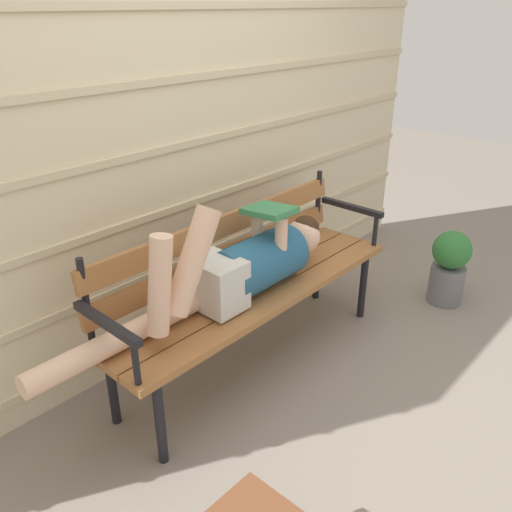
% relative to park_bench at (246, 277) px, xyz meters
% --- Properties ---
extents(ground_plane, '(12.00, 12.00, 0.00)m').
position_rel_park_bench_xyz_m(ground_plane, '(0.00, -0.17, -0.50)').
color(ground_plane, gray).
extents(house_siding, '(4.36, 0.08, 2.27)m').
position_rel_park_bench_xyz_m(house_siding, '(0.00, 0.45, 0.63)').
color(house_siding, beige).
rests_on(house_siding, ground).
extents(park_bench, '(1.79, 0.47, 0.86)m').
position_rel_park_bench_xyz_m(park_bench, '(0.00, 0.00, 0.00)').
color(park_bench, '#9E6638').
rests_on(park_bench, ground).
extents(reclining_person, '(1.69, 0.27, 0.58)m').
position_rel_park_bench_xyz_m(reclining_person, '(-0.12, -0.07, 0.12)').
color(reclining_person, '#23567A').
extents(potted_plant, '(0.24, 0.24, 0.50)m').
position_rel_park_bench_xyz_m(potted_plant, '(1.32, -0.55, -0.24)').
color(potted_plant, slate).
rests_on(potted_plant, ground).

